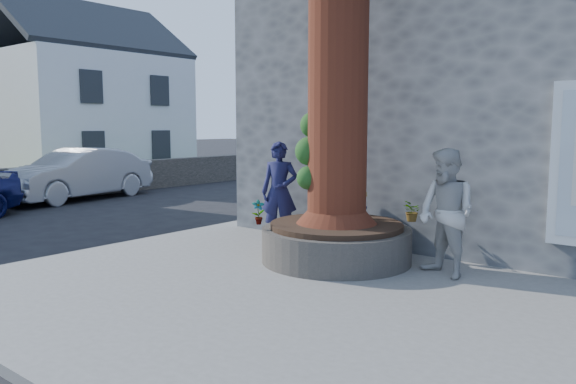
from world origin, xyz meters
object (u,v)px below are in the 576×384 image
Objects in this scene: man at (279,192)px; car_silver at (78,174)px; planter at (336,243)px; woman at (446,213)px.

car_silver is (-8.95, 1.31, -0.26)m from man.
woman is (1.67, 0.22, 0.60)m from planter.
man is at bearing -17.20° from car_silver.
woman is 0.39× the size of car_silver.
woman is (3.32, -0.38, -0.01)m from man.
planter is 10.78m from car_silver.
woman reaches higher than planter.
woman is 12.39m from car_silver.
man reaches higher than car_silver.
man is 9.05m from car_silver.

